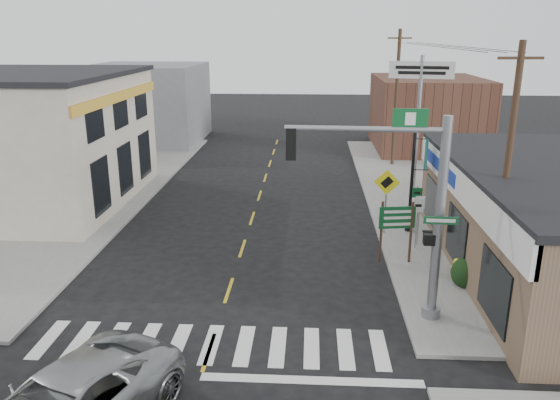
# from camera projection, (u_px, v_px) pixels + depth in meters

# --- Properties ---
(ground) EXTENTS (140.00, 140.00, 0.00)m
(ground) POSITION_uv_depth(u_px,v_px,m) (209.00, 352.00, 15.92)
(ground) COLOR black
(ground) RESTS_ON ground
(sidewalk_right) EXTENTS (6.00, 38.00, 0.13)m
(sidewalk_right) POSITION_uv_depth(u_px,v_px,m) (430.00, 214.00, 27.82)
(sidewalk_right) COLOR slate
(sidewalk_right) RESTS_ON ground
(sidewalk_left) EXTENTS (6.00, 38.00, 0.13)m
(sidewalk_left) POSITION_uv_depth(u_px,v_px,m) (85.00, 208.00, 28.80)
(sidewalk_left) COLOR slate
(sidewalk_left) RESTS_ON ground
(center_line) EXTENTS (0.12, 56.00, 0.01)m
(center_line) POSITION_uv_depth(u_px,v_px,m) (242.00, 248.00, 23.55)
(center_line) COLOR gold
(center_line) RESTS_ON ground
(crosswalk) EXTENTS (11.00, 2.20, 0.01)m
(crosswalk) POSITION_uv_depth(u_px,v_px,m) (211.00, 344.00, 16.30)
(crosswalk) COLOR silver
(crosswalk) RESTS_ON ground
(left_building) EXTENTS (12.00, 12.00, 6.80)m
(left_building) POSITION_uv_depth(u_px,v_px,m) (12.00, 141.00, 28.99)
(left_building) COLOR #BFB49F
(left_building) RESTS_ON ground
(bldg_distant_right) EXTENTS (8.00, 10.00, 5.60)m
(bldg_distant_right) POSITION_uv_depth(u_px,v_px,m) (427.00, 114.00, 43.08)
(bldg_distant_right) COLOR brown
(bldg_distant_right) RESTS_ON ground
(bldg_distant_left) EXTENTS (9.00, 10.00, 6.40)m
(bldg_distant_left) POSITION_uv_depth(u_px,v_px,m) (147.00, 103.00, 46.12)
(bldg_distant_left) COLOR slate
(bldg_distant_left) RESTS_ON ground
(traffic_signal_pole) EXTENTS (5.28, 0.39, 6.69)m
(traffic_signal_pole) POSITION_uv_depth(u_px,v_px,m) (414.00, 198.00, 16.56)
(traffic_signal_pole) COLOR gray
(traffic_signal_pole) RESTS_ON sidewalk_right
(guide_sign) EXTENTS (1.43, 0.13, 2.51)m
(guide_sign) POSITION_uv_depth(u_px,v_px,m) (397.00, 223.00, 21.38)
(guide_sign) COLOR #442F1F
(guide_sign) RESTS_ON sidewalk_right
(fire_hydrant) EXTENTS (0.23, 0.23, 0.74)m
(fire_hydrant) POSITION_uv_depth(u_px,v_px,m) (456.00, 267.00, 20.40)
(fire_hydrant) COLOR yellow
(fire_hydrant) RESTS_ON sidewalk_right
(ped_crossing_sign) EXTENTS (1.16, 0.08, 2.99)m
(ped_crossing_sign) POSITION_uv_depth(u_px,v_px,m) (386.00, 190.00, 24.41)
(ped_crossing_sign) COLOR gray
(ped_crossing_sign) RESTS_ON sidewalk_right
(lamp_post) EXTENTS (0.70, 0.55, 5.40)m
(lamp_post) POSITION_uv_depth(u_px,v_px,m) (414.00, 165.00, 24.38)
(lamp_post) COLOR black
(lamp_post) RESTS_ON sidewalk_right
(dance_center_sign) EXTENTS (3.58, 0.22, 7.61)m
(dance_center_sign) POSITION_uv_depth(u_px,v_px,m) (420.00, 91.00, 30.77)
(dance_center_sign) COLOR gray
(dance_center_sign) RESTS_ON sidewalk_right
(bare_tree) EXTENTS (2.23, 2.23, 4.47)m
(bare_tree) POSITION_uv_depth(u_px,v_px,m) (499.00, 179.00, 20.52)
(bare_tree) COLOR black
(bare_tree) RESTS_ON sidewalk_right
(shrub_front) EXTENTS (1.18, 1.18, 0.88)m
(shrub_front) POSITION_uv_depth(u_px,v_px,m) (467.00, 273.00, 19.78)
(shrub_front) COLOR #18351B
(shrub_front) RESTS_ON sidewalk_right
(shrub_back) EXTENTS (1.24, 1.24, 0.93)m
(shrub_back) POSITION_uv_depth(u_px,v_px,m) (460.00, 238.00, 23.05)
(shrub_back) COLOR black
(shrub_back) RESTS_ON sidewalk_right
(utility_pole_near) EXTENTS (1.49, 0.22, 8.58)m
(utility_pole_near) POSITION_uv_depth(u_px,v_px,m) (507.00, 169.00, 18.37)
(utility_pole_near) COLOR #4F3D25
(utility_pole_near) RESTS_ON sidewalk_right
(utility_pole_far) EXTENTS (1.57, 0.24, 9.04)m
(utility_pole_far) POSITION_uv_depth(u_px,v_px,m) (396.00, 97.00, 36.76)
(utility_pole_far) COLOR #3B251C
(utility_pole_far) RESTS_ON sidewalk_right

